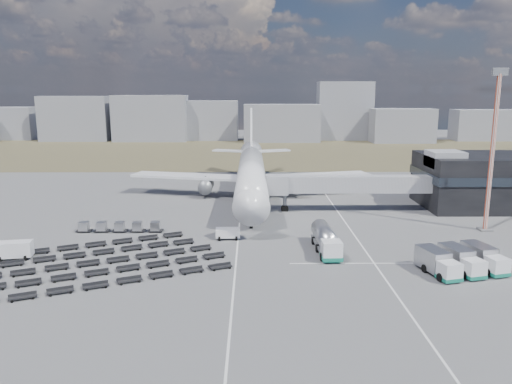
{
  "coord_description": "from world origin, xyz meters",
  "views": [
    {
      "loc": [
        0.08,
        -69.46,
        22.18
      ],
      "look_at": [
        0.85,
        18.71,
        4.0
      ],
      "focal_mm": 35.0,
      "sensor_mm": 36.0,
      "label": 1
    }
  ],
  "objects": [
    {
      "name": "terminal",
      "position": [
        47.77,
        23.96,
        5.25
      ],
      "size": [
        30.4,
        16.4,
        11.0
      ],
      "color": "black",
      "rests_on": "ground"
    },
    {
      "name": "lane_markings",
      "position": [
        9.77,
        3.0,
        0.01
      ],
      "size": [
        47.12,
        110.0,
        0.01
      ],
      "color": "silver",
      "rests_on": "ground"
    },
    {
      "name": "airliner",
      "position": [
        0.0,
        32.38,
        5.29
      ],
      "size": [
        51.59,
        64.53,
        17.62
      ],
      "color": "white",
      "rests_on": "ground"
    },
    {
      "name": "service_trucks_near",
      "position": [
        25.94,
        -11.17,
        1.48
      ],
      "size": [
        10.38,
        8.81,
        2.73
      ],
      "rotation": [
        0.0,
        0.0,
        0.25
      ],
      "color": "white",
      "rests_on": "ground"
    },
    {
      "name": "utility_van",
      "position": [
        -31.52,
        -5.83,
        1.18
      ],
      "size": [
        4.73,
        2.71,
        2.37
      ],
      "primitive_type": "cube",
      "rotation": [
        0.0,
        0.0,
        0.16
      ],
      "color": "white",
      "rests_on": "ground"
    },
    {
      "name": "skyline",
      "position": [
        -19.01,
        150.82,
        8.48
      ],
      "size": [
        301.1,
        27.15,
        25.57
      ],
      "color": "gray",
      "rests_on": "ground"
    },
    {
      "name": "baggage_dollies",
      "position": [
        -19.13,
        -7.89,
        0.34
      ],
      "size": [
        32.92,
        27.24,
        0.68
      ],
      "rotation": [
        0.0,
        0.0,
        0.41
      ],
      "color": "black",
      "rests_on": "ground"
    },
    {
      "name": "grass_strip",
      "position": [
        0.0,
        110.0,
        0.01
      ],
      "size": [
        420.0,
        90.0,
        0.01
      ],
      "primitive_type": "cube",
      "color": "#4C422D",
      "rests_on": "ground"
    },
    {
      "name": "catering_truck",
      "position": [
        1.5,
        31.1,
        1.32
      ],
      "size": [
        4.33,
        6.06,
        2.57
      ],
      "rotation": [
        0.0,
        0.0,
        0.41
      ],
      "color": "white",
      "rests_on": "ground"
    },
    {
      "name": "floodlight_mast",
      "position": [
        37.48,
        7.26,
        12.72
      ],
      "size": [
        2.36,
        1.96,
        25.38
      ],
      "rotation": [
        0.0,
        0.0,
        0.02
      ],
      "color": "#AE371B",
      "rests_on": "ground"
    },
    {
      "name": "ground",
      "position": [
        0.0,
        0.0,
        0.0
      ],
      "size": [
        420.0,
        420.0,
        0.0
      ],
      "primitive_type": "plane",
      "color": "#565659",
      "rests_on": "ground"
    },
    {
      "name": "jet_bridge",
      "position": [
        15.9,
        20.42,
        5.05
      ],
      "size": [
        30.3,
        3.8,
        7.05
      ],
      "color": "#939399",
      "rests_on": "ground"
    },
    {
      "name": "fuel_tanker",
      "position": [
        10.37,
        -3.18,
        1.71
      ],
      "size": [
        3.06,
        10.65,
        3.41
      ],
      "rotation": [
        0.0,
        0.0,
        0.04
      ],
      "color": "white",
      "rests_on": "ground"
    },
    {
      "name": "pushback_tug",
      "position": [
        -3.54,
        3.01,
        0.8
      ],
      "size": [
        3.72,
        2.21,
        1.6
      ],
      "primitive_type": "cube",
      "rotation": [
        0.0,
        0.0,
        0.04
      ],
      "color": "white",
      "rests_on": "ground"
    },
    {
      "name": "uld_row",
      "position": [
        -20.83,
        6.8,
        0.89
      ],
      "size": [
        13.63,
        1.43,
        1.5
      ],
      "rotation": [
        0.0,
        0.0,
        -0.0
      ],
      "color": "black",
      "rests_on": "ground"
    }
  ]
}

